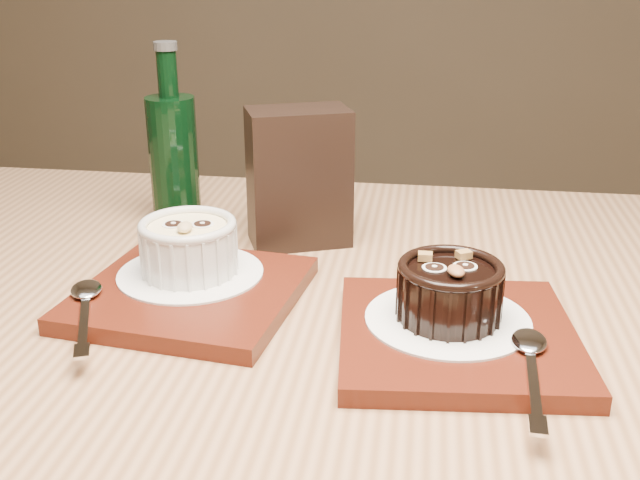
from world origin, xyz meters
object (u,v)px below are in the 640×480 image
(table, at_px, (325,422))
(ramekin_white, at_px, (189,244))
(condiment_stand, at_px, (299,177))
(green_bottle, at_px, (173,156))
(ramekin_dark, at_px, (450,289))
(tray_left, at_px, (191,293))
(tray_right, at_px, (457,337))

(table, relative_size, ramekin_white, 14.06)
(condiment_stand, relative_size, green_bottle, 0.71)
(table, distance_m, ramekin_dark, 0.16)
(ramekin_white, relative_size, green_bottle, 0.44)
(tray_left, height_order, ramekin_white, ramekin_white)
(ramekin_dark, distance_m, green_bottle, 0.37)
(ramekin_white, bearing_deg, tray_left, -82.57)
(table, bearing_deg, green_bottle, 132.27)
(ramekin_white, relative_size, condiment_stand, 0.61)
(table, height_order, ramekin_dark, ramekin_dark)
(tray_right, distance_m, ramekin_dark, 0.04)
(table, xyz_separation_m, condiment_stand, (-0.06, 0.18, 0.16))
(tray_right, bearing_deg, table, 174.55)
(table, xyz_separation_m, tray_left, (-0.12, 0.03, 0.10))
(ramekin_dark, height_order, green_bottle, green_bottle)
(tray_left, bearing_deg, tray_right, -10.22)
(ramekin_white, distance_m, condiment_stand, 0.15)
(table, height_order, ramekin_white, ramekin_white)
(ramekin_white, xyz_separation_m, ramekin_dark, (0.23, -0.05, -0.00))
(ramekin_dark, bearing_deg, table, 165.08)
(ramekin_white, height_order, condiment_stand, condiment_stand)
(green_bottle, bearing_deg, ramekin_dark, -36.30)
(ramekin_white, distance_m, tray_right, 0.25)
(tray_right, relative_size, condiment_stand, 1.29)
(tray_left, height_order, green_bottle, green_bottle)
(table, xyz_separation_m, tray_right, (0.11, -0.01, 0.10))
(table, xyz_separation_m, ramekin_white, (-0.13, 0.05, 0.13))
(table, bearing_deg, condiment_stand, 106.77)
(table, distance_m, tray_right, 0.14)
(table, relative_size, condiment_stand, 8.64)
(table, distance_m, tray_left, 0.16)
(tray_right, bearing_deg, green_bottle, 142.96)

